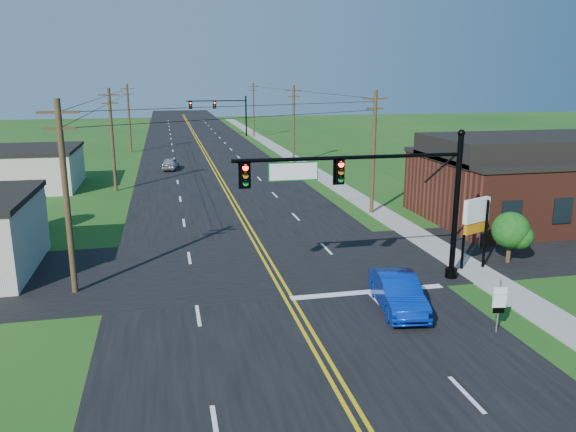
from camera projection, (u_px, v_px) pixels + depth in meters
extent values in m
plane|color=#154614|center=(328.00, 378.00, 18.99)|extent=(260.00, 260.00, 0.00)
cube|color=black|center=(209.00, 163.00, 66.39)|extent=(16.00, 220.00, 0.04)
cube|color=black|center=(266.00, 265.00, 30.36)|extent=(70.00, 10.00, 0.04)
cube|color=gray|center=(317.00, 173.00, 59.09)|extent=(2.00, 160.00, 0.08)
cylinder|color=black|center=(456.00, 209.00, 27.54)|extent=(0.28, 0.28, 7.20)
cylinder|color=black|center=(451.00, 273.00, 28.35)|extent=(0.60, 0.60, 0.50)
sphere|color=black|center=(461.00, 133.00, 26.65)|extent=(0.36, 0.36, 0.36)
cylinder|color=black|center=(351.00, 158.00, 25.74)|extent=(11.00, 0.18, 0.18)
cube|color=#05611B|center=(293.00, 171.00, 25.32)|extent=(2.30, 0.06, 0.85)
cylinder|color=black|center=(246.00, 115.00, 95.80)|extent=(0.28, 0.28, 7.20)
cylinder|color=black|center=(246.00, 135.00, 96.60)|extent=(0.60, 0.60, 0.50)
sphere|color=black|center=(246.00, 93.00, 94.90)|extent=(0.36, 0.36, 0.36)
cylinder|color=black|center=(216.00, 101.00, 94.18)|extent=(10.00, 0.18, 0.18)
cube|color=#05611B|center=(197.00, 104.00, 93.64)|extent=(2.30, 0.06, 0.85)
cube|color=#552518|center=(529.00, 189.00, 39.68)|extent=(14.00, 11.00, 4.40)
cube|color=black|center=(532.00, 156.00, 39.12)|extent=(14.20, 11.20, 0.30)
cube|color=beige|center=(8.00, 170.00, 50.66)|extent=(12.00, 9.00, 3.40)
cube|color=black|center=(5.00, 150.00, 50.21)|extent=(12.20, 9.20, 0.30)
cylinder|color=#362818|center=(66.00, 199.00, 25.41)|extent=(0.28, 0.28, 9.00)
cube|color=#362818|center=(58.00, 112.00, 24.47)|extent=(1.80, 0.12, 0.12)
cube|color=#362818|center=(60.00, 128.00, 24.64)|extent=(1.40, 0.12, 0.12)
cylinder|color=#362818|center=(112.00, 140.00, 49.11)|extent=(0.28, 0.28, 9.00)
cube|color=#362818|center=(109.00, 95.00, 48.17)|extent=(1.80, 0.12, 0.12)
cube|color=#362818|center=(110.00, 103.00, 48.34)|extent=(1.40, 0.12, 0.12)
cylinder|color=#362818|center=(129.00, 119.00, 74.71)|extent=(0.28, 0.28, 9.00)
cube|color=#362818|center=(127.00, 89.00, 73.77)|extent=(1.80, 0.12, 0.12)
cube|color=#362818|center=(127.00, 94.00, 73.94)|extent=(1.40, 0.12, 0.12)
cylinder|color=#362818|center=(373.00, 153.00, 40.80)|extent=(0.28, 0.28, 9.00)
cube|color=#362818|center=(376.00, 99.00, 39.86)|extent=(1.80, 0.12, 0.12)
cube|color=#362818|center=(375.00, 109.00, 40.03)|extent=(1.40, 0.12, 0.12)
cylinder|color=#362818|center=(294.00, 125.00, 65.45)|extent=(0.28, 0.28, 9.00)
cube|color=#362818|center=(294.00, 90.00, 64.51)|extent=(1.80, 0.12, 0.12)
cube|color=#362818|center=(294.00, 97.00, 64.68)|extent=(1.40, 0.12, 0.12)
cylinder|color=#362818|center=(254.00, 110.00, 93.89)|extent=(0.28, 0.28, 9.00)
cube|color=#362818|center=(253.00, 86.00, 92.95)|extent=(1.80, 0.12, 0.12)
cube|color=#362818|center=(253.00, 91.00, 93.12)|extent=(1.40, 0.12, 0.12)
cylinder|color=#362818|center=(425.00, 188.00, 46.74)|extent=(0.24, 0.24, 1.85)
sphere|color=#14400F|center=(426.00, 168.00, 46.34)|extent=(3.00, 3.00, 3.00)
cylinder|color=#362818|center=(509.00, 251.00, 30.54)|extent=(0.24, 0.24, 1.32)
sphere|color=#14400F|center=(511.00, 230.00, 30.25)|extent=(2.00, 2.00, 2.00)
cylinder|color=#362818|center=(29.00, 220.00, 36.75)|extent=(0.24, 0.24, 1.54)
sphere|color=#14400F|center=(26.00, 199.00, 36.41)|extent=(2.40, 2.40, 2.40)
imported|color=#07289E|center=(398.00, 293.00, 24.33)|extent=(2.28, 4.88, 1.55)
imported|color=#A0A0A5|center=(170.00, 164.00, 61.33)|extent=(2.12, 4.05, 1.32)
cylinder|color=slate|center=(499.00, 306.00, 22.06)|extent=(0.08, 0.08, 2.24)
cube|color=white|center=(500.00, 291.00, 21.87)|extent=(0.56, 0.12, 0.31)
cube|color=white|center=(500.00, 301.00, 21.97)|extent=(0.56, 0.12, 0.56)
cube|color=black|center=(499.00, 310.00, 22.07)|extent=(0.46, 0.10, 0.22)
cylinder|color=slate|center=(480.00, 233.00, 32.87)|extent=(0.09, 0.09, 2.02)
cylinder|color=#B30B0A|center=(482.00, 220.00, 32.66)|extent=(0.73, 0.33, 0.77)
cylinder|color=black|center=(464.00, 236.00, 29.14)|extent=(0.19, 0.19, 3.72)
cylinder|color=black|center=(485.00, 235.00, 29.40)|extent=(0.19, 0.19, 3.72)
cube|color=white|center=(477.00, 210.00, 28.95)|extent=(1.81, 0.98, 1.24)
cube|color=#CC720C|center=(475.00, 228.00, 29.17)|extent=(1.61, 0.87, 0.52)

